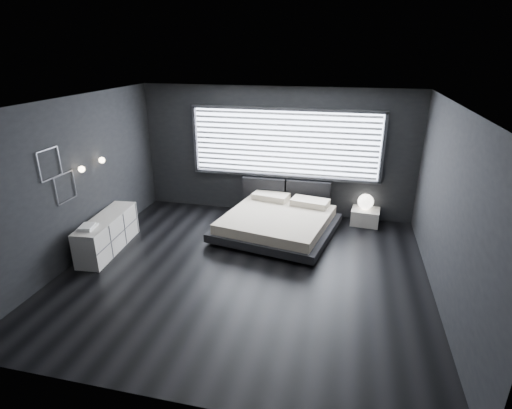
# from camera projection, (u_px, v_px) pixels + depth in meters

# --- Properties ---
(room) EXTENTS (6.04, 6.00, 2.80)m
(room) POSITION_uv_depth(u_px,v_px,m) (244.00, 194.00, 6.24)
(room) COLOR black
(room) RESTS_ON ground
(window) EXTENTS (4.14, 0.09, 1.52)m
(window) POSITION_uv_depth(u_px,v_px,m) (285.00, 144.00, 8.56)
(window) COLOR white
(window) RESTS_ON ground
(headboard) EXTENTS (1.96, 0.16, 0.52)m
(headboard) POSITION_uv_depth(u_px,v_px,m) (286.00, 190.00, 8.88)
(headboard) COLOR black
(headboard) RESTS_ON ground
(sconce_near) EXTENTS (0.18, 0.11, 0.11)m
(sconce_near) POSITION_uv_depth(u_px,v_px,m) (81.00, 169.00, 6.82)
(sconce_near) COLOR silver
(sconce_near) RESTS_ON ground
(sconce_far) EXTENTS (0.18, 0.11, 0.11)m
(sconce_far) POSITION_uv_depth(u_px,v_px,m) (102.00, 160.00, 7.36)
(sconce_far) COLOR silver
(sconce_far) RESTS_ON ground
(wall_art_upper) EXTENTS (0.01, 0.48, 0.48)m
(wall_art_upper) POSITION_uv_depth(u_px,v_px,m) (50.00, 164.00, 6.20)
(wall_art_upper) COLOR #47474C
(wall_art_upper) RESTS_ON ground
(wall_art_lower) EXTENTS (0.01, 0.48, 0.48)m
(wall_art_lower) POSITION_uv_depth(u_px,v_px,m) (66.00, 187.00, 6.60)
(wall_art_lower) COLOR #47474C
(wall_art_lower) RESTS_ON ground
(bed) EXTENTS (2.53, 2.45, 0.56)m
(bed) POSITION_uv_depth(u_px,v_px,m) (278.00, 222.00, 8.04)
(bed) COLOR black
(bed) RESTS_ON ground
(nightstand) EXTENTS (0.62, 0.53, 0.33)m
(nightstand) POSITION_uv_depth(u_px,v_px,m) (365.00, 217.00, 8.53)
(nightstand) COLOR silver
(nightstand) RESTS_ON ground
(orb_lamp) EXTENTS (0.33, 0.33, 0.33)m
(orb_lamp) POSITION_uv_depth(u_px,v_px,m) (366.00, 202.00, 8.44)
(orb_lamp) COLOR white
(orb_lamp) RESTS_ON nightstand
(dresser) EXTENTS (0.59, 1.66, 0.65)m
(dresser) POSITION_uv_depth(u_px,v_px,m) (108.00, 233.00, 7.40)
(dresser) COLOR silver
(dresser) RESTS_ON ground
(book_stack) EXTENTS (0.29, 0.36, 0.07)m
(book_stack) POSITION_uv_depth(u_px,v_px,m) (87.00, 227.00, 6.81)
(book_stack) COLOR silver
(book_stack) RESTS_ON dresser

